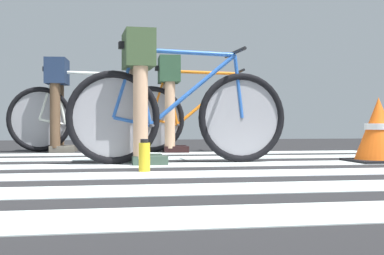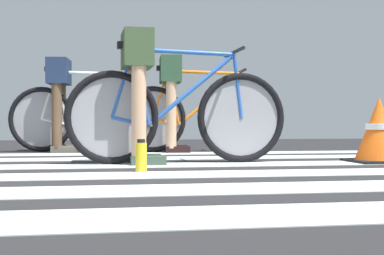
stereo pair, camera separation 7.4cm
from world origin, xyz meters
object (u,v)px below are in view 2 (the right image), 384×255
bicycle_3_of_3 (88,117)px  cyclist_3_of_3 (59,92)px  bicycle_2_of_3 (199,117)px  traffic_cone (379,131)px  water_bottle (141,157)px  bicycle_1_of_3 (178,114)px  cyclist_2_of_3 (171,91)px  cyclist_1_of_3 (138,78)px

bicycle_3_of_3 → cyclist_3_of_3: cyclist_3_of_3 is taller
bicycle_2_of_3 → traffic_cone: 2.12m
bicycle_3_of_3 → traffic_cone: bearing=-36.5°
cyclist_3_of_3 → water_bottle: 2.81m
bicycle_3_of_3 → water_bottle: (0.41, -2.63, -0.28)m
cyclist_3_of_3 → bicycle_2_of_3: bearing=-7.2°
bicycle_1_of_3 → cyclist_3_of_3: size_ratio=1.70×
water_bottle → traffic_cone: (1.94, 0.56, 0.15)m
cyclist_2_of_3 → traffic_cone: (1.46, -1.79, -0.42)m
cyclist_2_of_3 → cyclist_3_of_3: 1.24m
cyclist_3_of_3 → traffic_cone: size_ratio=1.95×
cyclist_2_of_3 → cyclist_3_of_3: size_ratio=1.01×
cyclist_1_of_3 → traffic_cone: (1.92, -0.13, -0.41)m
cyclist_1_of_3 → bicycle_3_of_3: (-0.43, 1.95, -0.27)m
bicycle_2_of_3 → bicycle_3_of_3: same height
bicycle_3_of_3 → bicycle_2_of_3: bearing=-9.0°
bicycle_3_of_3 → traffic_cone: (2.35, -2.07, -0.14)m
cyclist_1_of_3 → traffic_cone: size_ratio=1.94×
cyclist_1_of_3 → bicycle_2_of_3: cyclist_1_of_3 is taller
cyclist_1_of_3 → cyclist_2_of_3: (0.46, 1.67, 0.01)m
cyclist_3_of_3 → traffic_cone: cyclist_3_of_3 is taller
cyclist_2_of_3 → cyclist_3_of_3: cyclist_2_of_3 is taller
bicycle_1_of_3 → cyclist_1_of_3: (-0.31, -0.01, 0.27)m
bicycle_3_of_3 → water_bottle: bearing=-76.3°
bicycle_2_of_3 → bicycle_3_of_3: bearing=169.4°
cyclist_3_of_3 → cyclist_2_of_3: bearing=-9.4°
bicycle_1_of_3 → traffic_cone: bearing=-7.1°
bicycle_2_of_3 → cyclist_3_of_3: bearing=171.2°
cyclist_1_of_3 → cyclist_3_of_3: bearing=108.3°
bicycle_2_of_3 → water_bottle: size_ratio=8.15×
bicycle_3_of_3 → water_bottle: 2.68m
cyclist_1_of_3 → traffic_cone: bearing=-5.9°
traffic_cone → cyclist_1_of_3: bearing=176.3°
bicycle_1_of_3 → cyclist_3_of_3: (-1.05, 1.96, 0.28)m
bicycle_1_of_3 → cyclist_3_of_3: 2.24m
bicycle_1_of_3 → bicycle_2_of_3: 1.70m
cyclist_1_of_3 → traffic_cone: cyclist_1_of_3 is taller
bicycle_1_of_3 → bicycle_3_of_3: same height
cyclist_2_of_3 → bicycle_2_of_3: bearing=0.0°
bicycle_1_of_3 → cyclist_2_of_3: size_ratio=1.68×
bicycle_2_of_3 → water_bottle: bearing=-105.4°
cyclist_2_of_3 → traffic_cone: bearing=-47.5°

